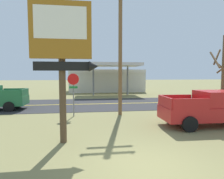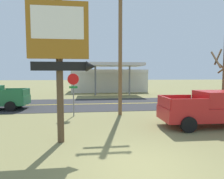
{
  "view_description": "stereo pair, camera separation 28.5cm",
  "coord_description": "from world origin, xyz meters",
  "px_view_note": "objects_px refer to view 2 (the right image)",
  "views": [
    {
      "loc": [
        -1.92,
        -5.74,
        2.9
      ],
      "look_at": [
        0.0,
        8.0,
        1.8
      ],
      "focal_mm": 31.41,
      "sensor_mm": 36.0,
      "label": 1
    },
    {
      "loc": [
        -1.64,
        -5.78,
        2.9
      ],
      "look_at": [
        0.0,
        8.0,
        1.8
      ],
      "focal_mm": 31.41,
      "sensor_mm": 36.0,
      "label": 2
    }
  ],
  "objects_px": {
    "motel_sign": "(60,46)",
    "gas_station": "(109,80)",
    "utility_pole": "(120,43)",
    "stop_sign": "(73,87)",
    "pickup_red_parked_on_lawn": "(209,109)"
  },
  "relations": [
    {
      "from": "motel_sign",
      "to": "gas_station",
      "type": "distance_m",
      "value": 24.91
    },
    {
      "from": "utility_pole",
      "to": "gas_station",
      "type": "bearing_deg",
      "value": 86.66
    },
    {
      "from": "stop_sign",
      "to": "pickup_red_parked_on_lawn",
      "type": "distance_m",
      "value": 8.49
    },
    {
      "from": "motel_sign",
      "to": "stop_sign",
      "type": "xyz_separation_m",
      "value": [
        0.09,
        5.26,
        -2.02
      ]
    },
    {
      "from": "motel_sign",
      "to": "pickup_red_parked_on_lawn",
      "type": "height_order",
      "value": "motel_sign"
    },
    {
      "from": "motel_sign",
      "to": "pickup_red_parked_on_lawn",
      "type": "distance_m",
      "value": 8.5
    },
    {
      "from": "pickup_red_parked_on_lawn",
      "to": "gas_station",
      "type": "bearing_deg",
      "value": 98.24
    },
    {
      "from": "motel_sign",
      "to": "stop_sign",
      "type": "bearing_deg",
      "value": 88.97
    },
    {
      "from": "stop_sign",
      "to": "gas_station",
      "type": "relative_size",
      "value": 0.25
    },
    {
      "from": "motel_sign",
      "to": "utility_pole",
      "type": "height_order",
      "value": "utility_pole"
    },
    {
      "from": "motel_sign",
      "to": "gas_station",
      "type": "height_order",
      "value": "motel_sign"
    },
    {
      "from": "stop_sign",
      "to": "pickup_red_parked_on_lawn",
      "type": "bearing_deg",
      "value": -24.92
    },
    {
      "from": "utility_pole",
      "to": "gas_station",
      "type": "distance_m",
      "value": 19.36
    },
    {
      "from": "gas_station",
      "to": "pickup_red_parked_on_lawn",
      "type": "distance_m",
      "value": 22.96
    },
    {
      "from": "stop_sign",
      "to": "utility_pole",
      "type": "height_order",
      "value": "utility_pole"
    }
  ]
}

